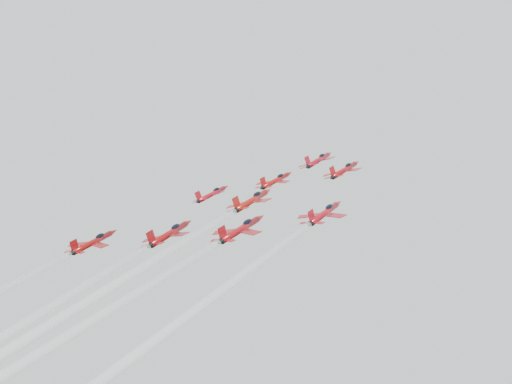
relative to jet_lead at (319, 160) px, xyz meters
The scene contains 7 objects.
jet_lead is the anchor object (origin of this frame).
jet_row2_left 26.84m from the jet_lead, 137.05° to the right, with size 9.03×11.72×6.86m.
jet_row2_center 15.70m from the jet_lead, 104.75° to the right, with size 8.99×11.67×6.83m.
jet_row2_right 20.11m from the jet_lead, 45.45° to the right, with size 9.04×11.74×6.87m.
jet_center 81.59m from the jet_lead, 90.61° to the right, with size 10.58×102.05×54.81m.
jet_rear_right 96.71m from the jet_lead, 84.47° to the right, with size 9.78×94.33×50.66m.
jet_rear_farright 89.76m from the jet_lead, 73.80° to the right, with size 8.63×83.28×44.73m.
Camera 1 is at (71.57, -103.92, 110.48)m, focal length 45.00 mm.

